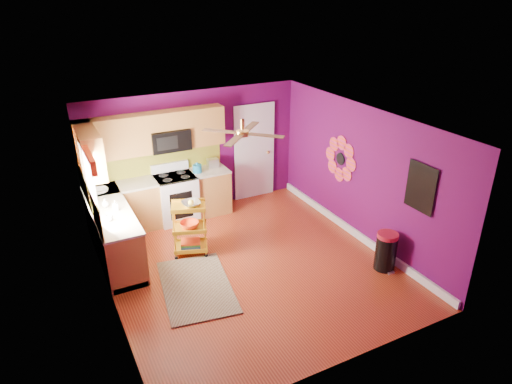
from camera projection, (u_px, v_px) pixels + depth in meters
ground at (249, 265)px, 7.76m from camera, size 5.00×5.00×0.00m
room_envelope at (250, 176)px, 7.09m from camera, size 4.54×5.04×2.52m
lower_cabinets at (141, 215)px, 8.49m from camera, size 2.81×2.31×0.94m
electric_range at (176, 197)px, 9.09m from camera, size 0.76×0.66×1.13m
upper_cabinetry at (134, 139)px, 8.25m from camera, size 2.80×2.30×1.26m
left_window at (88, 172)px, 6.97m from camera, size 0.08×1.35×1.08m
panel_door at (254, 153)px, 9.89m from camera, size 0.95×0.11×2.15m
right_wall_art at (374, 171)px, 7.81m from camera, size 0.04×2.74×1.04m
ceiling_fan at (243, 133)px, 6.97m from camera, size 1.01×1.01×0.26m
shag_rug at (196, 286)px, 7.20m from camera, size 1.30×1.84×0.02m
rolling_cart at (190, 226)px, 7.89m from camera, size 0.69×0.59×1.05m
trash_can at (386, 251)px, 7.54m from camera, size 0.37×0.39×0.66m
teal_kettle at (197, 168)px, 9.06m from camera, size 0.18×0.18×0.21m
toaster at (213, 163)px, 9.32m from camera, size 0.22×0.15×0.18m
soap_bottle_a at (115, 206)px, 7.52m from camera, size 0.08×0.08×0.18m
soap_bottle_b at (105, 203)px, 7.64m from camera, size 0.12×0.12×0.15m
counter_dish at (100, 191)px, 8.19m from camera, size 0.29×0.29×0.07m
counter_cup at (109, 218)px, 7.20m from camera, size 0.14×0.14×0.11m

